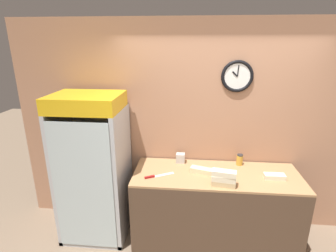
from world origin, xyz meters
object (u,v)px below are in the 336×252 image
Objects in this scene: sandwich_stack_middle at (224,178)px; sandwich_stack_top at (224,173)px; beverage_cooler at (94,159)px; sandwich_flat_right at (201,170)px; sandwich_stack_bottom at (223,183)px; chefs_knife at (155,176)px; condiment_jar at (240,160)px; sandwich_flat_left at (274,177)px; napkin_dispenser at (180,158)px.

sandwich_stack_middle is 0.99× the size of sandwich_stack_top.
sandwich_flat_right is (1.33, -0.05, -0.07)m from beverage_cooler.
sandwich_stack_bottom is at bearing 0.00° from sandwich_stack_top.
sandwich_stack_top reaches higher than chefs_knife.
condiment_jar is at bearing 64.33° from sandwich_stack_middle.
beverage_cooler is at bearing 176.92° from sandwich_flat_left.
sandwich_stack_top is at bearing -9.57° from chefs_knife.
sandwich_flat_right is at bearing 175.42° from sandwich_flat_left.
beverage_cooler is 7.91× the size of sandwich_flat_left.
sandwich_stack_bottom reaches higher than sandwich_flat_left.
beverage_cooler is 13.17× the size of condiment_jar.
sandwich_flat_left is (0.60, 0.21, -0.12)m from sandwich_stack_top.
sandwich_flat_left is at bearing 3.39° from chefs_knife.
sandwich_stack_middle is at bearing 0.00° from sandwich_stack_bottom.
beverage_cooler reaches higher than chefs_knife.
sandwich_stack_middle is 0.64m from sandwich_flat_left.
beverage_cooler is 1.83m from condiment_jar.
sandwich_stack_top is 0.60m from condiment_jar.
condiment_jar is at bearing 21.64° from chefs_knife.
sandwich_flat_right is 1.99× the size of condiment_jar.
sandwich_stack_bottom is at bearing -160.68° from sandwich_flat_left.
sandwich_stack_bottom is at bearing -11.79° from beverage_cooler.
chefs_knife is at bearing 170.43° from sandwich_stack_middle.
sandwich_stack_middle is at bearing -160.68° from sandwich_flat_left.
sandwich_flat_left is 1.96× the size of napkin_dispenser.
sandwich_stack_bottom is 0.81× the size of chefs_knife.
sandwich_flat_left is (2.16, -0.12, -0.07)m from beverage_cooler.
sandwich_stack_middle is at bearing 0.00° from sandwich_stack_top.
sandwich_flat_right is 0.56m from chefs_knife.
sandwich_stack_bottom is 1.00× the size of sandwich_stack_middle.
beverage_cooler is 15.48× the size of napkin_dispenser.
sandwich_stack_middle is at bearing -11.79° from beverage_cooler.
condiment_jar is (0.26, 0.53, -0.08)m from sandwich_stack_top.
sandwich_stack_top is 0.82× the size of chefs_knife.
sandwich_flat_left is (0.60, 0.21, -0.06)m from sandwich_stack_middle.
sandwich_stack_top is 2.26× the size of napkin_dispenser.
beverage_cooler reaches higher than napkin_dispenser.
condiment_jar reaches higher than chefs_knife.
condiment_jar reaches higher than sandwich_stack_bottom.
napkin_dispenser is (-0.49, 0.53, -0.03)m from sandwich_stack_middle.
sandwich_flat_right is (-0.23, 0.28, 0.00)m from sandwich_stack_bottom.
beverage_cooler reaches higher than sandwich_stack_middle.
napkin_dispenser is at bearing 179.99° from condiment_jar.
sandwich_stack_top is (0.00, 0.00, 0.06)m from sandwich_stack_middle.
beverage_cooler reaches higher than condiment_jar.
sandwich_flat_right is (-0.23, 0.28, -0.12)m from sandwich_stack_top.
sandwich_flat_left is 0.84× the size of sandwich_flat_right.
sandwich_stack_bottom is at bearing -9.57° from chefs_knife.
sandwich_stack_top is at bearing 0.00° from sandwich_stack_middle.
condiment_jar is at bearing 6.53° from beverage_cooler.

